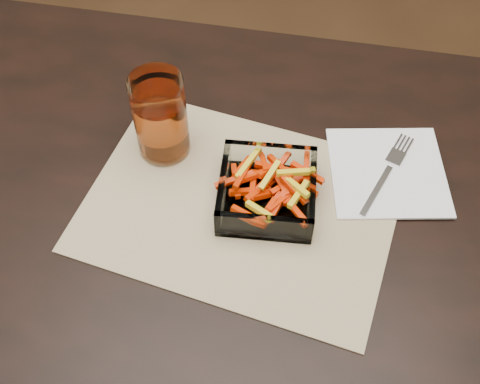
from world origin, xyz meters
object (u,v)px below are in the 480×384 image
Objects in this scene: dining_table at (236,263)px; tumbler at (161,119)px; fork at (387,171)px; glass_bowl at (267,193)px.

tumbler is (-0.14, 0.14, 0.16)m from dining_table.
dining_table is at bearing -43.88° from tumbler.
fork is at bearing 1.98° from tumbler.
tumbler is 0.83× the size of fork.
fork is (0.18, 0.09, -0.02)m from glass_bowl.
dining_table is 9.26× the size of fork.
dining_table is 0.13m from glass_bowl.
fork is (0.35, 0.01, -0.06)m from tumbler.
tumbler is (-0.18, 0.07, 0.04)m from glass_bowl.
glass_bowl is at bearing -22.76° from tumbler.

